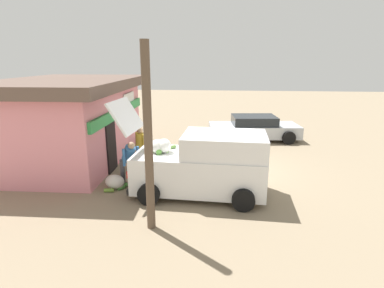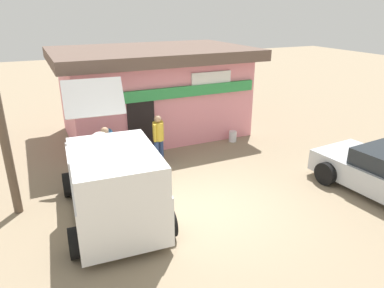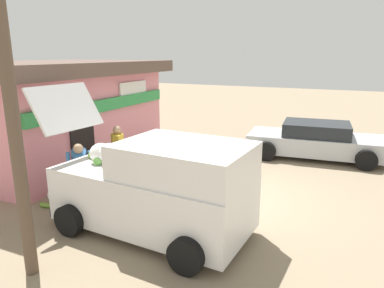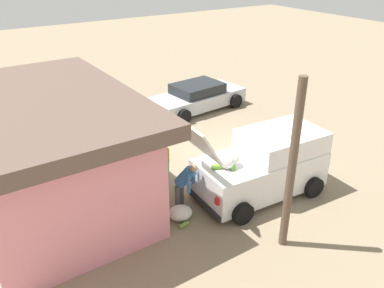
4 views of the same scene
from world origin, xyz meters
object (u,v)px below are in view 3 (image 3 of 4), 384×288
(storefront_bar, at_px, (57,111))
(paint_bucket, at_px, (154,146))
(vendor_standing, at_px, (118,150))
(delivery_van, at_px, (158,187))
(parked_sedan, at_px, (315,141))
(unloaded_banana_pile, at_px, (59,196))
(customer_bending, at_px, (80,166))

(storefront_bar, relative_size, paint_bucket, 18.62)
(vendor_standing, bearing_deg, delivery_van, -128.67)
(storefront_bar, distance_m, parked_sedan, 8.69)
(vendor_standing, relative_size, unloaded_banana_pile, 1.96)
(delivery_van, relative_size, parked_sedan, 0.98)
(paint_bucket, bearing_deg, delivery_van, -147.46)
(vendor_standing, bearing_deg, unloaded_banana_pile, 167.98)
(customer_bending, xyz_separation_m, paint_bucket, (4.57, 0.79, -0.69))
(parked_sedan, xyz_separation_m, unloaded_banana_pile, (-6.70, 4.97, -0.38))
(customer_bending, bearing_deg, storefront_bar, 52.57)
(delivery_van, height_order, vendor_standing, delivery_van)
(storefront_bar, distance_m, paint_bucket, 3.50)
(delivery_van, bearing_deg, vendor_standing, 51.33)
(parked_sedan, relative_size, vendor_standing, 2.90)
(delivery_van, xyz_separation_m, customer_bending, (0.52, 2.45, -0.05))
(customer_bending, distance_m, paint_bucket, 4.68)
(parked_sedan, bearing_deg, customer_bending, 143.90)
(delivery_van, bearing_deg, customer_bending, 78.10)
(paint_bucket, bearing_deg, unloaded_banana_pile, -175.09)
(delivery_van, bearing_deg, storefront_bar, 62.68)
(storefront_bar, bearing_deg, vendor_standing, -106.15)
(vendor_standing, xyz_separation_m, paint_bucket, (3.13, 0.81, -0.72))
(paint_bucket, bearing_deg, parked_sedan, -71.98)
(vendor_standing, xyz_separation_m, customer_bending, (-1.43, 0.02, -0.03))
(parked_sedan, relative_size, customer_bending, 3.10)
(unloaded_banana_pile, height_order, paint_bucket, unloaded_banana_pile)
(parked_sedan, xyz_separation_m, paint_bucket, (-1.76, 5.40, -0.39))
(customer_bending, bearing_deg, paint_bucket, 9.79)
(vendor_standing, height_order, paint_bucket, vendor_standing)
(unloaded_banana_pile, bearing_deg, vendor_standing, -12.02)
(storefront_bar, xyz_separation_m, vendor_standing, (-0.88, -3.04, -0.76))
(customer_bending, bearing_deg, parked_sedan, -36.10)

